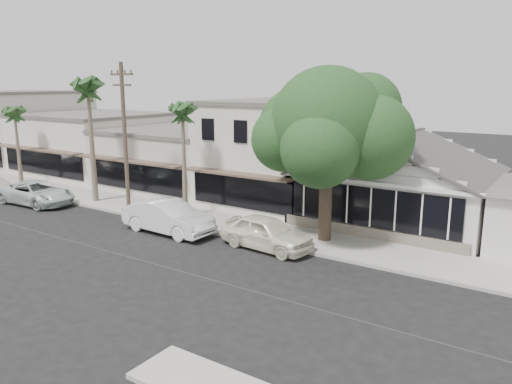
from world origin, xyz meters
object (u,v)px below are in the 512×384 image
Objects in this scene: car_2 at (37,193)px; car_1 at (168,217)px; shade_tree at (329,128)px; utility_pole at (125,136)px; car_0 at (266,233)px.

car_1 is at bearing -92.38° from car_2.
car_1 is 9.59m from shade_tree.
car_0 is at bearing -3.78° from utility_pole.
utility_pole is at bearing 74.51° from car_1.
utility_pole is at bearing -80.92° from car_2.
car_1 is (4.58, -1.37, -3.91)m from utility_pole.
utility_pole is 11.07m from car_0.
car_1 is at bearing -155.48° from shade_tree.
shade_tree is at bearing -82.52° from car_2.
car_1 is at bearing 101.90° from car_0.
utility_pole is at bearing 91.24° from car_0.
car_0 reaches higher than car_2.
utility_pole is 1.89× the size of car_0.
car_2 is at bearing -169.38° from shade_tree.
car_1 is 0.97× the size of car_2.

